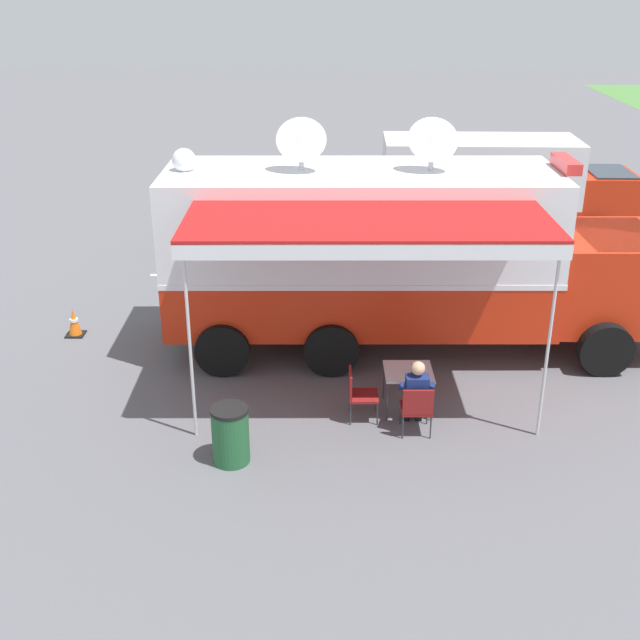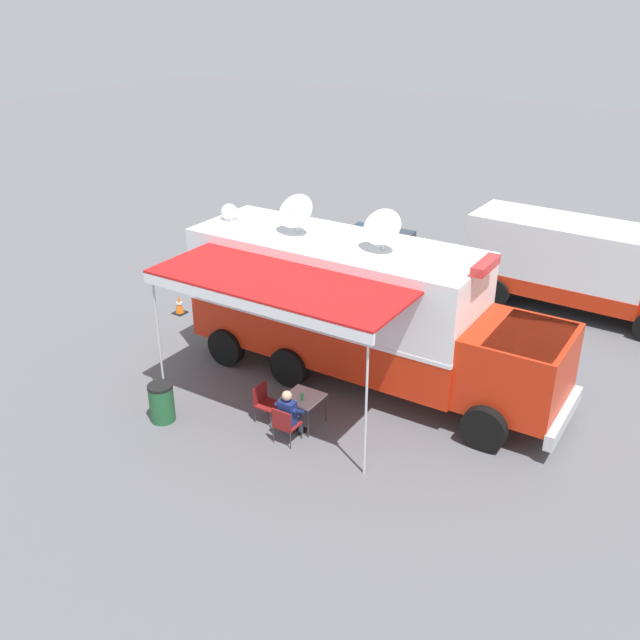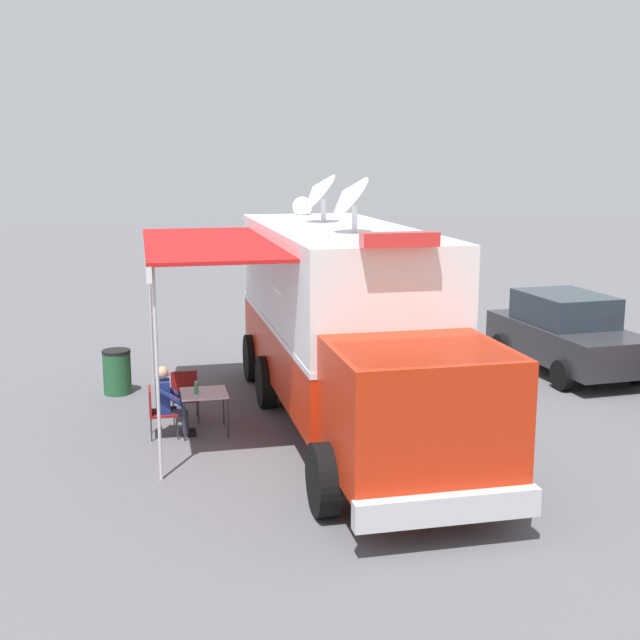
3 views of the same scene
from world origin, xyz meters
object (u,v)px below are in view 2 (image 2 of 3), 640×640
object	(u,v)px
seated_responder	(290,413)
car_behind_truck	(379,259)
command_truck	(361,307)
folding_chair_at_table	(285,423)
folding_chair_beside_table	(265,400)
folding_table	(303,399)
water_bottle	(302,396)
support_truck	(575,266)
traffic_cone	(179,305)
trash_bin	(162,403)

from	to	relation	value
seated_responder	car_behind_truck	xyz separation A→B (m)	(-8.82, -2.70, 0.23)
command_truck	folding_chair_at_table	distance (m)	3.61
command_truck	folding_chair_beside_table	world-z (taller)	command_truck
car_behind_truck	seated_responder	bearing A→B (deg)	17.02
folding_table	folding_chair_at_table	bearing A→B (deg)	5.27
command_truck	folding_chair_at_table	world-z (taller)	command_truck
water_bottle	folding_chair_at_table	xyz separation A→B (m)	(0.67, 0.01, -0.32)
folding_chair_beside_table	support_truck	distance (m)	10.84
seated_responder	support_truck	bearing A→B (deg)	163.04
water_bottle	support_truck	bearing A→B (deg)	162.21
folding_chair_at_table	traffic_cone	world-z (taller)	folding_chair_at_table
traffic_cone	seated_responder	bearing A→B (deg)	62.16
folding_chair_beside_table	support_truck	bearing A→B (deg)	157.89
trash_bin	water_bottle	bearing A→B (deg)	117.32
folding_chair_at_table	car_behind_truck	size ratio (longest dim) A/B	0.20
folding_chair_at_table	trash_bin	bearing A→B (deg)	-74.39
folding_chair_beside_table	folding_table	bearing A→B (deg)	109.73
trash_bin	support_truck	bearing A→B (deg)	152.05
folding_chair_at_table	trash_bin	size ratio (longest dim) A/B	0.96
folding_table	water_bottle	world-z (taller)	water_bottle
trash_bin	command_truck	bearing A→B (deg)	146.12
traffic_cone	trash_bin	bearing A→B (deg)	39.94
car_behind_truck	trash_bin	bearing A→B (deg)	-0.87
folding_chair_at_table	trash_bin	distance (m)	2.96
command_truck	trash_bin	xyz separation A→B (m)	(4.10, -2.76, -1.49)
trash_bin	traffic_cone	distance (m)	5.83
folding_table	support_truck	xyz separation A→B (m)	(-9.71, 3.22, 0.71)
folding_table	trash_bin	xyz separation A→B (m)	(1.60, -2.78, -0.22)
water_bottle	folding_chair_beside_table	size ratio (longest dim) A/B	0.26
folding_table	support_truck	distance (m)	10.25
water_bottle	traffic_cone	xyz separation A→B (m)	(-3.00, -6.58, -0.55)
folding_chair_at_table	folding_chair_beside_table	distance (m)	1.05
folding_table	traffic_cone	size ratio (longest dim) A/B	1.41
command_truck	traffic_cone	distance (m)	6.72
support_truck	water_bottle	bearing A→B (deg)	-17.79
water_bottle	seated_responder	size ratio (longest dim) A/B	0.18
folding_table	water_bottle	xyz separation A→B (m)	(0.13, 0.06, 0.16)
water_bottle	car_behind_truck	size ratio (longest dim) A/B	0.05
command_truck	folding_chair_beside_table	xyz separation A→B (m)	(2.81, -0.83, -1.43)
folding_chair_beside_table	traffic_cone	distance (m)	6.50
folding_table	folding_chair_beside_table	size ratio (longest dim) A/B	0.94
trash_bin	car_behind_truck	world-z (taller)	car_behind_truck
folding_chair_beside_table	support_truck	world-z (taller)	support_truck
command_truck	water_bottle	xyz separation A→B (m)	(2.64, 0.08, -1.11)
folding_chair_at_table	traffic_cone	bearing A→B (deg)	-119.09
command_truck	seated_responder	xyz separation A→B (m)	(3.12, 0.09, -1.30)
folding_table	seated_responder	distance (m)	0.62
seated_responder	trash_bin	distance (m)	3.02
folding_table	folding_chair_at_table	xyz separation A→B (m)	(0.80, 0.07, -0.16)
folding_table	water_bottle	distance (m)	0.22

